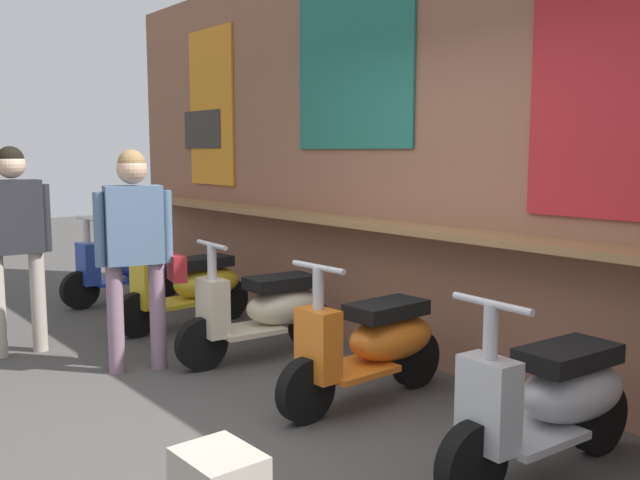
{
  "coord_description": "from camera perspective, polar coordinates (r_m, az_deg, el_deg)",
  "views": [
    {
      "loc": [
        3.24,
        -1.96,
        1.64
      ],
      "look_at": [
        -0.54,
        1.03,
        1.03
      ],
      "focal_mm": 38.95,
      "sensor_mm": 36.0,
      "label": 1
    }
  ],
  "objects": [
    {
      "name": "scooter_orange",
      "position": [
        4.63,
        4.43,
        -8.46
      ],
      "size": [
        0.46,
        1.4,
        0.97
      ],
      "rotation": [
        0.0,
        0.0,
        -1.53
      ],
      "color": "orange",
      "rests_on": "ground_plane"
    },
    {
      "name": "shopper_with_handbag",
      "position": [
        5.3,
        -14.85,
        0.15
      ],
      "size": [
        0.34,
        0.67,
        1.66
      ],
      "rotation": [
        0.0,
        0.0,
        2.9
      ],
      "color": "gray",
      "rests_on": "ground_plane"
    },
    {
      "name": "shopper_browsing",
      "position": [
        6.06,
        -23.84,
        0.97
      ],
      "size": [
        0.23,
        0.58,
        1.69
      ],
      "rotation": [
        0.0,
        0.0,
        -0.02
      ],
      "color": "#ADA393",
      "rests_on": "ground_plane"
    },
    {
      "name": "market_stall_facade",
      "position": [
        5.12,
        12.6,
        7.43
      ],
      "size": [
        10.33,
        0.61,
        3.34
      ],
      "color": "#8C5B44",
      "rests_on": "ground_plane"
    },
    {
      "name": "scooter_blue",
      "position": [
        7.91,
        -15.27,
        -2.11
      ],
      "size": [
        0.46,
        1.4,
        0.97
      ],
      "rotation": [
        0.0,
        0.0,
        -1.53
      ],
      "color": "#233D9E",
      "rests_on": "ground_plane"
    },
    {
      "name": "scooter_silver",
      "position": [
        3.81,
        18.53,
        -12.34
      ],
      "size": [
        0.48,
        1.4,
        0.97
      ],
      "rotation": [
        0.0,
        0.0,
        -1.63
      ],
      "color": "#B2B5BA",
      "rests_on": "ground_plane"
    },
    {
      "name": "scooter_yellow",
      "position": [
        6.66,
        -10.49,
        -3.72
      ],
      "size": [
        0.49,
        1.4,
        0.97
      ],
      "rotation": [
        0.0,
        0.0,
        -1.5
      ],
      "color": "gold",
      "rests_on": "ground_plane"
    },
    {
      "name": "scooter_cream",
      "position": [
        5.58,
        -4.3,
        -5.74
      ],
      "size": [
        0.49,
        1.4,
        0.97
      ],
      "rotation": [
        0.0,
        0.0,
        -1.64
      ],
      "color": "beige",
      "rests_on": "ground_plane"
    },
    {
      "name": "ground_plane",
      "position": [
        4.12,
        -6.88,
        -16.28
      ],
      "size": [
        28.93,
        28.93,
        0.0
      ],
      "primitive_type": "plane",
      "color": "#474442"
    }
  ]
}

